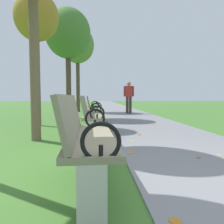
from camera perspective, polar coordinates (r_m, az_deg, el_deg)
name	(u,v)px	position (r m, az deg, el deg)	size (l,w,h in m)	color
ground_plane	(137,188)	(2.27, 6.61, -18.87)	(80.00, 80.00, 0.00)	#42722D
paved_walkway	(113,106)	(20.14, 0.26, 1.55)	(2.36, 44.00, 0.02)	slate
park_bench_1	(86,137)	(2.20, -6.87, -6.42)	(0.52, 1.61, 0.90)	gray
park_bench_2	(91,115)	(4.67, -5.48, -0.88)	(0.50, 1.61, 0.90)	gray
park_bench_3	(93,109)	(7.17, -5.06, 0.83)	(0.54, 1.62, 0.90)	gray
tree_3	(36,18)	(7.41, -18.97, 22.01)	(1.29, 1.29, 3.95)	brown
tree_4	(68,34)	(9.53, -11.35, 19.14)	(1.82, 1.82, 4.42)	#4C3D2D
tree_5	(78,46)	(13.17, -8.92, 16.60)	(1.87, 1.87, 4.83)	#4C3D2D
pedestrian_walking	(129,96)	(11.29, 4.38, 4.24)	(0.53, 0.27, 1.62)	#3D3328
scattered_leaves	(105,135)	(4.99, -1.83, -6.02)	(4.30, 6.79, 0.02)	#AD6B23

